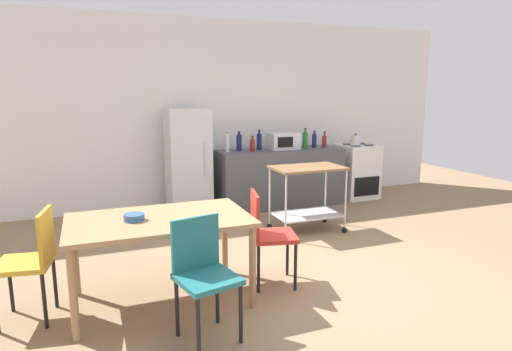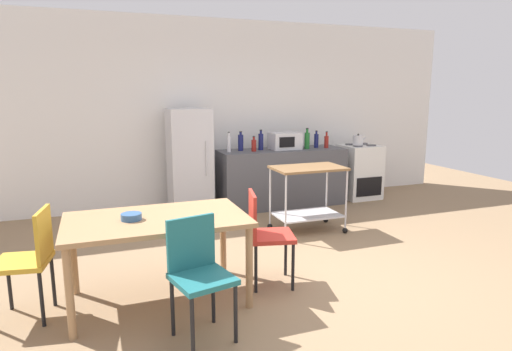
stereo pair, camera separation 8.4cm
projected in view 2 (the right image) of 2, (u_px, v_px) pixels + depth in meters
ground_plane at (304, 276)px, 4.31m from camera, size 12.00×12.00×0.00m
back_wall at (216, 113)px, 6.98m from camera, size 8.40×0.12×2.90m
kitchen_counter at (282, 177)px, 6.92m from camera, size 2.00×0.64×0.90m
dining_table at (157, 226)px, 3.69m from camera, size 1.50×0.90×0.75m
chair_red at (265, 231)px, 4.04m from camera, size 0.48×0.48×0.89m
chair_mustard at (30, 256)px, 3.44m from camera, size 0.46×0.46×0.89m
chair_teal at (199, 270)px, 3.18m from camera, size 0.48×0.48×0.89m
stove_oven at (359, 171)px, 7.43m from camera, size 0.60×0.61×0.92m
refrigerator at (190, 161)px, 6.46m from camera, size 0.60×0.63×1.55m
kitchen_cart at (308, 188)px, 5.60m from camera, size 0.91×0.57×0.85m
bottle_olive_oil at (229, 143)px, 6.51m from camera, size 0.06×0.06×0.30m
bottle_wine at (241, 142)px, 6.66m from camera, size 0.08×0.08×0.30m
bottle_sesame_oil at (254, 145)px, 6.59m from camera, size 0.08×0.08×0.23m
bottle_vinegar at (261, 141)px, 6.75m from camera, size 0.08×0.08×0.31m
microwave at (285, 141)px, 6.84m from camera, size 0.46×0.35×0.26m
bottle_hot_sauce at (307, 140)px, 6.88m from camera, size 0.08×0.08×0.33m
bottle_sparkling_water at (316, 140)px, 7.03m from camera, size 0.07×0.07×0.27m
bottle_soda at (326, 141)px, 6.99m from camera, size 0.07×0.07×0.27m
fruit_bowl at (131, 217)px, 3.60m from camera, size 0.17×0.17×0.06m
kettle at (358, 140)px, 7.20m from camera, size 0.24×0.17×0.19m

